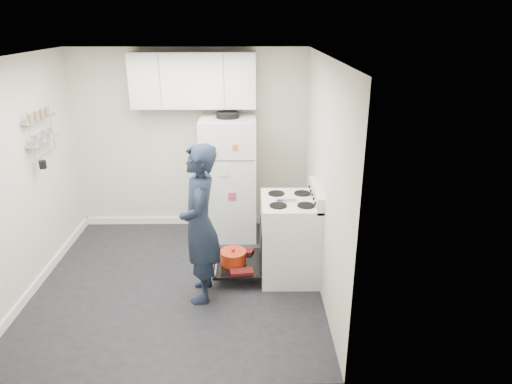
{
  "coord_description": "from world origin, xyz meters",
  "views": [
    {
      "loc": [
        0.82,
        -4.56,
        2.86
      ],
      "look_at": [
        0.89,
        0.14,
        1.05
      ],
      "focal_mm": 32.0,
      "sensor_mm": 36.0,
      "label": 1
    }
  ],
  "objects_px": {
    "electric_range": "(289,238)",
    "person": "(200,224)",
    "open_oven_door": "(236,260)",
    "refrigerator": "(229,178)"
  },
  "relations": [
    {
      "from": "open_oven_door",
      "to": "person",
      "type": "height_order",
      "value": "person"
    },
    {
      "from": "electric_range",
      "to": "person",
      "type": "height_order",
      "value": "person"
    },
    {
      "from": "open_oven_door",
      "to": "person",
      "type": "bearing_deg",
      "value": -130.27
    },
    {
      "from": "refrigerator",
      "to": "open_oven_door",
      "type": "bearing_deg",
      "value": -84.31
    },
    {
      "from": "electric_range",
      "to": "open_oven_door",
      "type": "relative_size",
      "value": 1.57
    },
    {
      "from": "open_oven_door",
      "to": "refrigerator",
      "type": "xyz_separation_m",
      "value": [
        -0.11,
        1.11,
        0.64
      ]
    },
    {
      "from": "electric_range",
      "to": "refrigerator",
      "type": "height_order",
      "value": "refrigerator"
    },
    {
      "from": "electric_range",
      "to": "person",
      "type": "xyz_separation_m",
      "value": [
        -0.96,
        -0.43,
        0.39
      ]
    },
    {
      "from": "refrigerator",
      "to": "person",
      "type": "distance_m",
      "value": 1.55
    },
    {
      "from": "electric_range",
      "to": "person",
      "type": "relative_size",
      "value": 0.64
    }
  ]
}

